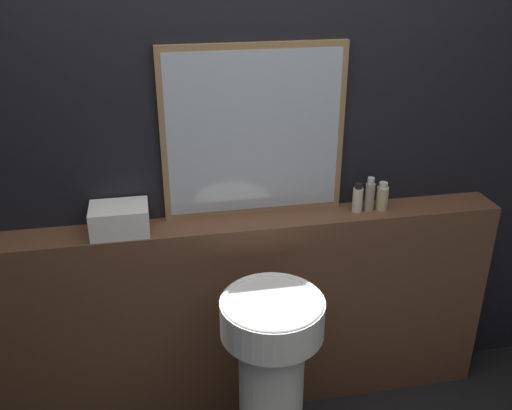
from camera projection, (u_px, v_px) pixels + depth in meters
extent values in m
cube|color=black|center=(240.00, 156.00, 2.48)|extent=(8.00, 0.06, 2.50)
cube|color=brown|center=(246.00, 315.00, 2.68)|extent=(2.33, 0.19, 1.00)
cylinder|color=white|center=(271.00, 402.00, 2.37)|extent=(0.26, 0.26, 0.72)
cylinder|color=white|center=(272.00, 317.00, 2.19)|extent=(0.40, 0.40, 0.15)
torus|color=white|center=(272.00, 301.00, 2.16)|extent=(0.40, 0.40, 0.02)
cube|color=#937047|center=(254.00, 133.00, 2.40)|extent=(0.78, 0.03, 0.74)
cube|color=#B2BCC6|center=(254.00, 133.00, 2.39)|extent=(0.73, 0.02, 0.69)
cube|color=white|center=(120.00, 219.00, 2.36)|extent=(0.24, 0.18, 0.12)
cylinder|color=beige|center=(358.00, 200.00, 2.54)|extent=(0.05, 0.05, 0.11)
cylinder|color=black|center=(359.00, 186.00, 2.51)|extent=(0.03, 0.03, 0.02)
cylinder|color=gray|center=(370.00, 197.00, 2.54)|extent=(0.04, 0.04, 0.13)
cylinder|color=silver|center=(371.00, 181.00, 2.51)|extent=(0.03, 0.03, 0.03)
cylinder|color=#C6B284|center=(382.00, 198.00, 2.56)|extent=(0.05, 0.05, 0.11)
cylinder|color=silver|center=(383.00, 185.00, 2.53)|extent=(0.04, 0.04, 0.02)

